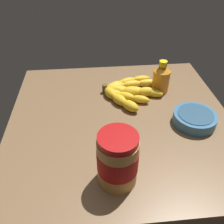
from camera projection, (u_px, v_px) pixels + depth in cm
name	position (u px, v px, depth cm)	size (l,w,h in cm)	color
ground_plane	(120.00, 123.00, 84.23)	(74.80, 73.89, 4.55)	brown
banana_bunch	(128.00, 91.00, 93.16)	(23.17, 23.91, 3.66)	yellow
peanut_butter_jar	(118.00, 159.00, 58.75)	(10.14, 10.14, 15.10)	#BF8442
honey_bottle	(161.00, 78.00, 92.86)	(6.48, 6.48, 12.57)	orange
small_bowl	(195.00, 118.00, 79.59)	(13.93, 13.93, 3.87)	teal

